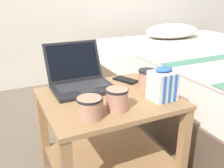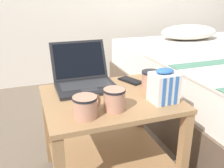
{
  "view_description": "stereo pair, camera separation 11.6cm",
  "coord_description": "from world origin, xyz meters",
  "px_view_note": "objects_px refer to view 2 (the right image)",
  "views": [
    {
      "loc": [
        -0.47,
        -1.03,
        0.96
      ],
      "look_at": [
        0.0,
        -0.04,
        0.55
      ],
      "focal_mm": 40.0,
      "sensor_mm": 36.0,
      "label": 1
    },
    {
      "loc": [
        -0.36,
        -1.07,
        0.96
      ],
      "look_at": [
        0.0,
        -0.04,
        0.55
      ],
      "focal_mm": 40.0,
      "sensor_mm": 36.0,
      "label": 2
    }
  ],
  "objects_px": {
    "mug_front_right": "(114,98)",
    "snack_bag": "(164,86)",
    "cell_phone": "(131,80)",
    "mug_front_left": "(86,106)",
    "mug_mid_center": "(152,79)",
    "laptop": "(84,78)"
  },
  "relations": [
    {
      "from": "cell_phone",
      "to": "laptop",
      "type": "bearing_deg",
      "value": 176.0
    },
    {
      "from": "snack_bag",
      "to": "cell_phone",
      "type": "relative_size",
      "value": 1.01
    },
    {
      "from": "mug_front_right",
      "to": "snack_bag",
      "type": "xyz_separation_m",
      "value": [
        0.24,
        0.0,
        0.02
      ]
    },
    {
      "from": "snack_bag",
      "to": "cell_phone",
      "type": "bearing_deg",
      "value": 95.88
    },
    {
      "from": "laptop",
      "to": "snack_bag",
      "type": "xyz_separation_m",
      "value": [
        0.3,
        -0.32,
        0.03
      ]
    },
    {
      "from": "cell_phone",
      "to": "mug_front_left",
      "type": "bearing_deg",
      "value": -136.1
    },
    {
      "from": "snack_bag",
      "to": "cell_phone",
      "type": "distance_m",
      "value": 0.32
    },
    {
      "from": "mug_front_left",
      "to": "mug_mid_center",
      "type": "xyz_separation_m",
      "value": [
        0.4,
        0.18,
        0.01
      ]
    },
    {
      "from": "laptop",
      "to": "mug_front_left",
      "type": "bearing_deg",
      "value": -102.46
    },
    {
      "from": "mug_front_right",
      "to": "snack_bag",
      "type": "bearing_deg",
      "value": 1.05
    },
    {
      "from": "laptop",
      "to": "mug_front_left",
      "type": "relative_size",
      "value": 2.46
    },
    {
      "from": "mug_mid_center",
      "to": "snack_bag",
      "type": "height_order",
      "value": "snack_bag"
    },
    {
      "from": "mug_front_right",
      "to": "cell_phone",
      "type": "height_order",
      "value": "mug_front_right"
    },
    {
      "from": "laptop",
      "to": "mug_front_right",
      "type": "xyz_separation_m",
      "value": [
        0.06,
        -0.33,
        0.01
      ]
    },
    {
      "from": "mug_mid_center",
      "to": "snack_bag",
      "type": "distance_m",
      "value": 0.16
    },
    {
      "from": "laptop",
      "to": "mug_front_right",
      "type": "relative_size",
      "value": 2.34
    },
    {
      "from": "mug_front_right",
      "to": "mug_front_left",
      "type": "bearing_deg",
      "value": -170.23
    },
    {
      "from": "cell_phone",
      "to": "snack_bag",
      "type": "bearing_deg",
      "value": -84.12
    },
    {
      "from": "mug_mid_center",
      "to": "snack_bag",
      "type": "xyz_separation_m",
      "value": [
        -0.02,
        -0.15,
        0.02
      ]
    },
    {
      "from": "mug_front_right",
      "to": "snack_bag",
      "type": "distance_m",
      "value": 0.25
    },
    {
      "from": "mug_front_left",
      "to": "mug_mid_center",
      "type": "distance_m",
      "value": 0.44
    },
    {
      "from": "laptop",
      "to": "cell_phone",
      "type": "distance_m",
      "value": 0.27
    }
  ]
}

